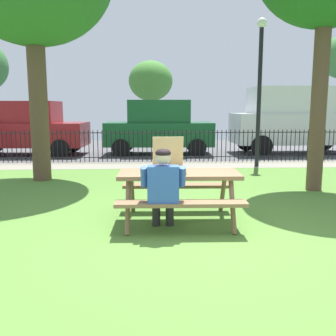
{
  "coord_description": "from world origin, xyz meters",
  "views": [
    {
      "loc": [
        -0.68,
        -4.78,
        1.74
      ],
      "look_at": [
        -0.39,
        1.3,
        0.75
      ],
      "focal_mm": 40.44,
      "sensor_mm": 36.0,
      "label": 1
    }
  ],
  "objects": [
    {
      "name": "ground",
      "position": [
        0.0,
        1.6,
        -0.01
      ],
      "size": [
        28.0,
        11.21,
        0.02
      ],
      "primitive_type": "cube",
      "color": "#548233"
    },
    {
      "name": "picnic_table_foreground",
      "position": [
        -0.25,
        0.78,
        0.6
      ],
      "size": [
        1.84,
        1.53,
        0.79
      ],
      "color": "#856344",
      "rests_on": "ground"
    },
    {
      "name": "parked_car_left",
      "position": [
        -0.33,
        9.15,
        1.01
      ],
      "size": [
        3.96,
        1.94,
        1.98
      ],
      "color": "#165228",
      "rests_on": "ground"
    },
    {
      "name": "iron_fence_streetside",
      "position": [
        -0.0,
        7.21,
        0.52
      ],
      "size": [
        20.0,
        0.03,
        1.01
      ],
      "color": "black",
      "rests_on": "ground"
    },
    {
      "name": "parked_car_center",
      "position": [
        4.8,
        9.15,
        1.31
      ],
      "size": [
        4.73,
        2.14,
        2.46
      ],
      "color": "silver",
      "rests_on": "ground"
    },
    {
      "name": "parked_car_far_left",
      "position": [
        -5.23,
        9.15,
        1.01
      ],
      "size": [
        4.47,
        2.06,
        1.94
      ],
      "color": "maroon",
      "rests_on": "ground"
    },
    {
      "name": "cobblestone_walkway",
      "position": [
        0.0,
        6.51,
        -0.0
      ],
      "size": [
        28.0,
        1.4,
        0.01
      ],
      "primitive_type": "cube",
      "color": "gray"
    },
    {
      "name": "far_tree_midleft",
      "position": [
        -0.61,
        16.56,
        3.11
      ],
      "size": [
        2.41,
        2.41,
        4.24
      ],
      "color": "brown",
      "rests_on": "ground"
    },
    {
      "name": "street_asphalt",
      "position": [
        0.0,
        11.17,
        -0.01
      ],
      "size": [
        28.0,
        7.92,
        0.01
      ],
      "primitive_type": "cube",
      "color": "#515154"
    },
    {
      "name": "adult_at_table",
      "position": [
        -0.5,
        0.29,
        0.66
      ],
      "size": [
        0.62,
        0.6,
        1.19
      ],
      "color": "#292929",
      "rests_on": "ground"
    },
    {
      "name": "lamp_post_walkway",
      "position": [
        2.47,
        6.12,
        2.55
      ],
      "size": [
        0.28,
        0.28,
        4.19
      ],
      "color": "black",
      "rests_on": "ground"
    },
    {
      "name": "pizza_box_open",
      "position": [
        -0.4,
        0.81,
        0.87
      ],
      "size": [
        0.48,
        0.55,
        0.52
      ],
      "color": "tan",
      "rests_on": "picnic_table_foreground"
    }
  ]
}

